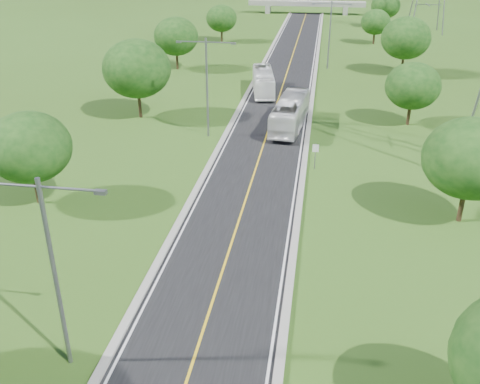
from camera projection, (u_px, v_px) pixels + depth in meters
The scene contains 20 objects.
ground at pixel (279, 99), 68.24m from camera, with size 260.00×260.00×0.00m, color #304F16.
road at pixel (282, 86), 73.56m from camera, with size 8.00×150.00×0.06m, color black.
curb_left at pixel (252, 85), 74.11m from camera, with size 0.50×150.00×0.22m, color gray.
curb_right at pixel (314, 87), 72.93m from camera, with size 0.50×150.00×0.22m, color gray.
speed_limit_sign at pixel (315, 152), 47.26m from camera, with size 0.55×0.09×2.40m.
overpass at pixel (307, 4), 138.26m from camera, with size 30.00×3.00×3.20m.
streetlight_near_left at pixel (52, 261), 23.83m from camera, with size 5.90×0.25×10.00m.
streetlight_mid_left at pixel (207, 80), 53.14m from camera, with size 5.90×0.25×10.00m.
streetlight_far_right at pixel (330, 29), 80.80m from camera, with size 5.90×0.25×10.00m.
tree_lb at pixel (29, 147), 39.99m from camera, with size 6.30×6.30×7.33m.
tree_lc at pixel (137, 69), 58.99m from camera, with size 7.56×7.56×8.79m.
tree_ld at pixel (176, 36), 80.86m from camera, with size 6.72×6.72×7.82m.
tree_le at pixel (222, 18), 102.11m from camera, with size 5.88×5.88×6.84m.
tree_rb at pixel (471, 158), 37.20m from camera, with size 6.72×6.72×7.82m.
tree_rc at pixel (413, 86), 57.16m from camera, with size 5.88×5.88×6.84m.
tree_rd at pixel (406, 38), 77.80m from camera, with size 7.14×7.14×8.30m.
tree_re at pixel (376, 22), 100.01m from camera, with size 5.46×5.46×6.35m.
tree_rf at pixel (386, 6), 117.02m from camera, with size 6.30×6.30×7.33m.
bus_outbound at pixel (290, 113), 57.44m from camera, with size 2.70×11.53×3.21m, color silver.
bus_inbound at pixel (263, 81), 70.08m from camera, with size 2.48×10.60×2.95m, color white.
Camera 1 is at (5.38, -6.55, 19.13)m, focal length 40.00 mm.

